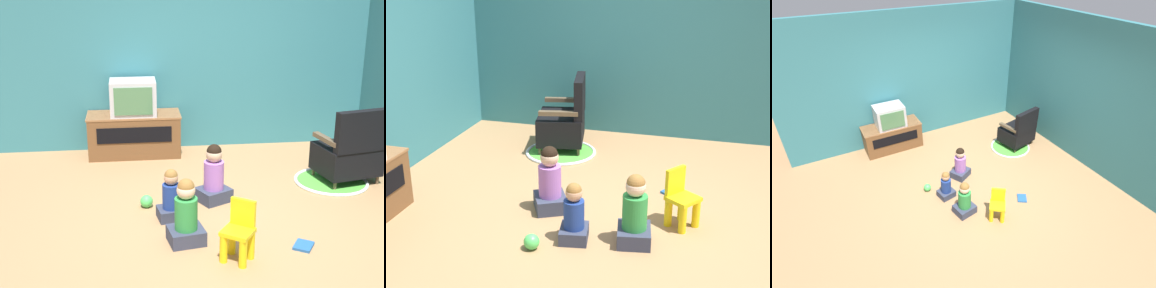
% 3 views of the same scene
% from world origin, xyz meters
% --- Properties ---
extents(ground_plane, '(30.00, 30.00, 0.00)m').
position_xyz_m(ground_plane, '(0.00, 0.00, 0.00)').
color(ground_plane, '#9E754C').
extents(wall_right, '(0.12, 5.38, 2.72)m').
position_xyz_m(wall_right, '(2.22, -0.31, 1.36)').
color(wall_right, teal).
rests_on(wall_right, ground_plane).
extents(black_armchair, '(0.75, 0.67, 0.89)m').
position_xyz_m(black_armchair, '(1.43, 0.79, 0.34)').
color(black_armchair, brown).
rests_on(black_armchair, ground_plane).
extents(yellow_kid_chair, '(0.33, 0.33, 0.52)m').
position_xyz_m(yellow_kid_chair, '(-0.17, -0.76, 0.22)').
color(yellow_kid_chair, yellow).
rests_on(yellow_kid_chair, ground_plane).
extents(play_mat, '(0.84, 0.84, 0.04)m').
position_xyz_m(play_mat, '(1.23, 0.78, 0.01)').
color(play_mat, green).
rests_on(play_mat, ground_plane).
extents(child_watching_left, '(0.30, 0.27, 0.52)m').
position_xyz_m(child_watching_left, '(-0.67, 0.07, 0.22)').
color(child_watching_left, '#33384C').
rests_on(child_watching_left, ground_plane).
extents(child_watching_center, '(0.41, 0.40, 0.63)m').
position_xyz_m(child_watching_center, '(-0.19, 0.44, 0.27)').
color(child_watching_center, '#33384C').
rests_on(child_watching_center, ground_plane).
extents(child_watching_right, '(0.36, 0.32, 0.61)m').
position_xyz_m(child_watching_right, '(-0.57, -0.42, 0.27)').
color(child_watching_right, '#33384C').
rests_on(child_watching_right, ground_plane).
extents(toy_ball, '(0.13, 0.13, 0.13)m').
position_xyz_m(toy_ball, '(-0.90, 0.36, 0.07)').
color(toy_ball, '#4CCC59').
rests_on(toy_ball, ground_plane).
extents(book, '(0.23, 0.24, 0.02)m').
position_xyz_m(book, '(0.45, -0.63, 0.01)').
color(book, '#235699').
rests_on(book, ground_plane).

